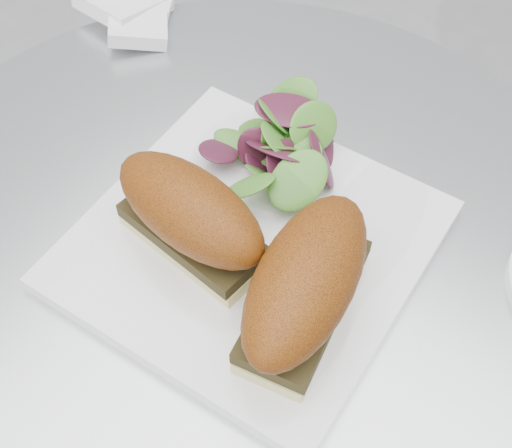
{
  "coord_description": "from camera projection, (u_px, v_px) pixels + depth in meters",
  "views": [
    {
      "loc": [
        0.23,
        -0.28,
        1.25
      ],
      "look_at": [
        0.02,
        0.01,
        0.77
      ],
      "focal_mm": 50.0,
      "sensor_mm": 36.0,
      "label": 1
    }
  ],
  "objects": [
    {
      "name": "table",
      "position": [
        239.0,
        363.0,
        0.83
      ],
      "size": [
        0.7,
        0.7,
        0.73
      ],
      "color": "silver",
      "rests_on": "ground"
    },
    {
      "name": "plate",
      "position": [
        251.0,
        245.0,
        0.62
      ],
      "size": [
        0.29,
        0.29,
        0.02
      ],
      "primitive_type": "cube",
      "rotation": [
        0.0,
        0.0,
        0.05
      ],
      "color": "white",
      "rests_on": "table"
    },
    {
      "name": "sandwich_left",
      "position": [
        191.0,
        215.0,
        0.58
      ],
      "size": [
        0.16,
        0.08,
        0.08
      ],
      "rotation": [
        0.0,
        0.0,
        -0.1
      ],
      "color": "#EFE195",
      "rests_on": "plate"
    },
    {
      "name": "sandwich_right",
      "position": [
        306.0,
        285.0,
        0.54
      ],
      "size": [
        0.1,
        0.18,
        0.08
      ],
      "rotation": [
        0.0,
        0.0,
        -1.38
      ],
      "color": "#EFE195",
      "rests_on": "plate"
    },
    {
      "name": "salad",
      "position": [
        275.0,
        146.0,
        0.64
      ],
      "size": [
        0.13,
        0.13,
        0.05
      ],
      "primitive_type": null,
      "color": "#4F9831",
      "rests_on": "plate"
    },
    {
      "name": "napkin",
      "position": [
        131.0,
        18.0,
        0.81
      ],
      "size": [
        0.14,
        0.14,
        0.02
      ],
      "primitive_type": null,
      "rotation": [
        0.0,
        0.0,
        -0.36
      ],
      "color": "white",
      "rests_on": "table"
    }
  ]
}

